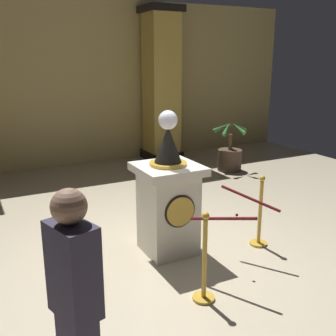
% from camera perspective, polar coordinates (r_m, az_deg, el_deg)
% --- Properties ---
extents(ground_plane, '(12.25, 12.25, 0.00)m').
position_cam_1_polar(ground_plane, '(5.51, -0.34, -11.69)').
color(ground_plane, beige).
extents(back_wall, '(12.25, 0.16, 3.81)m').
position_cam_1_polar(back_wall, '(9.85, -14.51, 11.39)').
color(back_wall, tan).
rests_on(back_wall, ground_plane).
extents(pedestal_clock, '(0.79, 0.79, 1.88)m').
position_cam_1_polar(pedestal_clock, '(5.25, 0.02, -4.37)').
color(pedestal_clock, silver).
rests_on(pedestal_clock, ground_plane).
extents(stanchion_near, '(0.24, 0.24, 0.99)m').
position_cam_1_polar(stanchion_near, '(4.40, 5.11, -14.09)').
color(stanchion_near, gold).
rests_on(stanchion_near, ground_plane).
extents(stanchion_far, '(0.24, 0.24, 0.99)m').
position_cam_1_polar(stanchion_far, '(5.71, 12.73, -7.29)').
color(stanchion_far, gold).
rests_on(stanchion_far, ground_plane).
extents(velvet_rope, '(1.11, 1.10, 0.22)m').
position_cam_1_polar(velvet_rope, '(4.86, 9.68, -5.55)').
color(velvet_rope, '#591419').
extents(column_right, '(0.87, 0.87, 3.66)m').
position_cam_1_polar(column_right, '(10.08, -0.95, 11.43)').
color(column_right, black).
rests_on(column_right, ground_plane).
extents(potted_palm_right, '(0.76, 0.77, 1.16)m').
position_cam_1_polar(potted_palm_right, '(9.31, 8.65, 1.71)').
color(potted_palm_right, '#4C3828').
rests_on(potted_palm_right, ground_plane).
extents(bystander_guest, '(0.31, 0.41, 1.73)m').
position_cam_1_polar(bystander_guest, '(2.90, -12.84, -18.14)').
color(bystander_guest, '#383347').
rests_on(bystander_guest, ground_plane).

